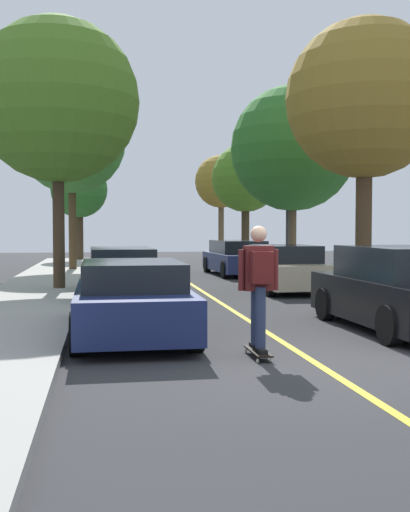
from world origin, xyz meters
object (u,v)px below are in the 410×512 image
at_px(street_tree_left_near, 72,140).
at_px(street_tree_right_nearest, 365,100).
at_px(street_tree_left_nearest, 57,101).
at_px(fire_hydrant, 376,282).
at_px(parked_car_left_nearest, 132,300).
at_px(streetlamp, 288,184).
at_px(skateboard, 258,351).
at_px(parked_car_right_near, 285,269).
at_px(parked_car_left_near, 122,274).
at_px(street_tree_left_far, 79,190).
at_px(parked_car_right_far, 238,258).
at_px(street_tree_right_farthest, 221,182).
at_px(street_tree_right_near, 293,149).
at_px(parked_car_right_nearest, 398,290).
at_px(skateboarder, 259,280).
at_px(street_tree_right_far, 246,179).

relative_size(street_tree_left_near, street_tree_right_nearest, 1.04).
distance_m(street_tree_left_nearest, fire_hydrant, 9.99).
height_order(parked_car_left_nearest, street_tree_right_nearest, street_tree_right_nearest).
bearing_deg(street_tree_right_nearest, fire_hydrant, -98.99).
xyz_separation_m(streetlamp, skateboard, (-4.80, -14.61, -3.42)).
bearing_deg(parked_car_right_near, parked_car_left_near, -162.17).
distance_m(parked_car_left_near, parked_car_right_near, 4.98).
bearing_deg(street_tree_right_nearest, street_tree_left_far, 113.50).
bearing_deg(skateboard, fire_hydrant, 53.34).
relative_size(parked_car_right_far, street_tree_left_far, 0.90).
bearing_deg(street_tree_right_farthest, street_tree_right_near, -90.00).
bearing_deg(parked_car_left_nearest, fire_hydrant, 33.83).
height_order(parked_car_right_nearest, streetlamp, streetlamp).
height_order(street_tree_right_nearest, street_tree_right_farthest, street_tree_right_nearest).
bearing_deg(parked_car_right_nearest, parked_car_right_near, 90.00).
bearing_deg(streetlamp, parked_car_left_near, -132.44).
xyz_separation_m(parked_car_right_near, parked_car_right_far, (-0.00, 6.44, 0.02)).
distance_m(parked_car_left_near, street_tree_right_near, 9.87).
xyz_separation_m(street_tree_left_nearest, skateboarder, (3.39, -9.70, -4.30)).
bearing_deg(fire_hydrant, street_tree_left_nearest, 155.92).
relative_size(parked_car_right_nearest, street_tree_right_near, 0.61).
relative_size(parked_car_right_nearest, street_tree_left_near, 0.56).
relative_size(fire_hydrant, skateboard, 0.83).
distance_m(parked_car_left_near, parked_car_right_far, 9.27).
distance_m(parked_car_right_nearest, parked_car_right_far, 13.56).
relative_size(street_tree_left_near, fire_hydrant, 10.79).
height_order(street_tree_left_nearest, skateboard, street_tree_left_nearest).
relative_size(street_tree_right_farthest, skateboarder, 3.39).
distance_m(street_tree_left_far, street_tree_right_near, 14.81).
relative_size(street_tree_right_near, streetlamp, 1.17).
distance_m(street_tree_left_nearest, street_tree_left_near, 8.41).
distance_m(parked_car_right_near, street_tree_right_nearest, 5.16).
distance_m(parked_car_left_nearest, street_tree_left_near, 16.93).
xyz_separation_m(parked_car_right_far, street_tree_right_nearest, (1.70, -8.08, 4.57)).
bearing_deg(parked_car_right_near, parked_car_left_nearest, -123.73).
relative_size(parked_car_right_near, street_tree_right_far, 0.71).
bearing_deg(parked_car_right_far, street_tree_left_near, 158.02).
height_order(parked_car_left_nearest, street_tree_right_farthest, street_tree_right_farthest).
distance_m(street_tree_right_farthest, skateboard, 28.70).
bearing_deg(parked_car_left_nearest, parked_car_right_far, 70.70).
distance_m(parked_car_left_nearest, street_tree_right_near, 14.09).
distance_m(street_tree_left_nearest, street_tree_right_near, 9.15).
bearing_deg(streetlamp, street_tree_left_far, 125.44).
height_order(street_tree_left_far, street_tree_right_near, street_tree_right_near).
xyz_separation_m(street_tree_left_nearest, street_tree_right_far, (8.14, 11.88, -1.16)).
bearing_deg(street_tree_right_near, fire_hydrant, -91.50).
bearing_deg(skateboard, parked_car_left_near, 102.66).
bearing_deg(street_tree_left_far, skateboarder, -82.62).
distance_m(street_tree_left_far, fire_hydrant, 21.78).
xyz_separation_m(parked_car_left_near, street_tree_right_nearest, (6.44, -0.12, 4.58)).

